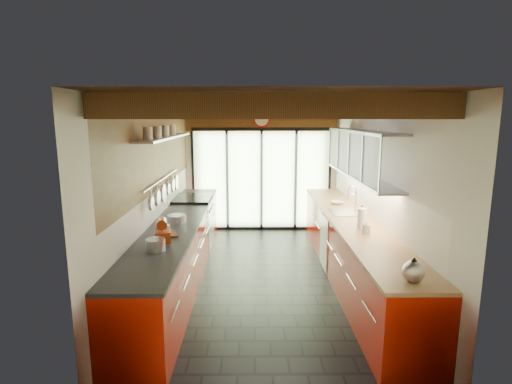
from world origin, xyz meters
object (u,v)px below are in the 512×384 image
stand_mixer (163,232)px  kettle (414,270)px  paper_towel (362,219)px  bowl (338,203)px  soap_bottle (366,227)px

stand_mixer → kettle: bearing=-25.9°
paper_towel → stand_mixer: bearing=-168.6°
stand_mixer → bowl: (2.54, 2.03, -0.09)m
paper_towel → soap_bottle: size_ratio=1.98×
stand_mixer → paper_towel: (2.54, 0.51, 0.02)m
soap_bottle → stand_mixer: bearing=-173.6°
bowl → paper_towel: bearing=-90.0°
stand_mixer → kettle: stand_mixer is taller
kettle → stand_mixer: bearing=154.1°
kettle → paper_towel: size_ratio=0.84×
stand_mixer → paper_towel: paper_towel is taller
stand_mixer → paper_towel: 2.59m
paper_towel → bowl: (0.00, 1.52, -0.11)m
kettle → paper_towel: bearing=90.0°
bowl → kettle: bearing=-90.0°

